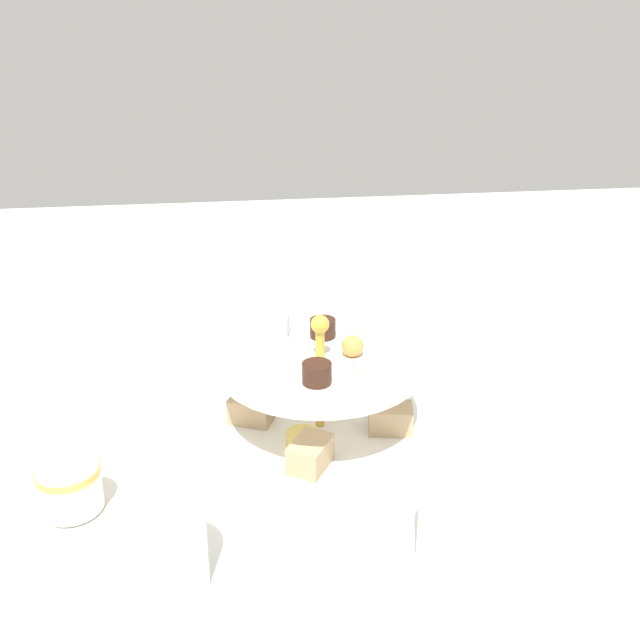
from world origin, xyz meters
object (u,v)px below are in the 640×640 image
Objects in this scene: tiered_serving_stand at (320,401)px; teacup_with_saucer at (71,491)px; butter_knife_left at (539,383)px; water_glass_tall_right at (284,302)px; butter_knife_right at (85,396)px; water_glass_short_left at (167,544)px; water_glass_mid_back at (455,518)px.

tiered_serving_stand is 0.27m from teacup_with_saucer.
butter_knife_left is (-0.07, 0.30, -0.04)m from tiered_serving_stand.
water_glass_tall_right is 0.30m from butter_knife_right.
water_glass_short_left is at bearing -16.96° from water_glass_tall_right.
tiered_serving_stand is at bearing 142.93° from water_glass_short_left.
butter_knife_left is at bearing 102.95° from tiered_serving_stand.
water_glass_short_left is 0.88× the size of water_glass_mid_back.
water_glass_mid_back is (0.47, 0.09, -0.01)m from water_glass_tall_right.
water_glass_tall_right is 0.43m from teacup_with_saucer.
tiered_serving_stand is 0.23m from water_glass_mid_back.
water_glass_tall_right is at bearing -168.77° from water_glass_mid_back.
water_glass_tall_right reaches higher than teacup_with_saucer.
tiered_serving_stand is at bearing 93.25° from butter_knife_right.
water_glass_tall_right is at bearing 41.01° from butter_knife_left.
tiered_serving_stand is 2.83× the size of water_glass_mid_back.
teacup_with_saucer is at bearing -137.51° from water_glass_short_left.
butter_knife_left is (-0.17, 0.55, -0.02)m from teacup_with_saucer.
teacup_with_saucer is at bearing 89.15° from butter_knife_left.
water_glass_mid_back is (0.34, 0.36, 0.05)m from butter_knife_right.
water_glass_tall_right reaches higher than water_glass_short_left.
tiered_serving_stand reaches higher than teacup_with_saucer.
water_glass_short_left is 0.53m from butter_knife_left.
teacup_with_saucer is 0.35m from water_glass_mid_back.
water_glass_short_left reaches higher than butter_knife_right.
tiered_serving_stand is at bearing 111.88° from teacup_with_saucer.
tiered_serving_stand reaches higher than water_glass_tall_right.
water_glass_tall_right is 0.48m from water_glass_mid_back.
water_glass_tall_right is at bearing 163.04° from water_glass_short_left.
water_glass_tall_right reaches higher than butter_knife_left.
teacup_with_saucer is at bearing -68.12° from tiered_serving_stand.
water_glass_mid_back reaches higher than water_glass_short_left.
tiered_serving_stand is at bearing -159.69° from water_glass_mid_back.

